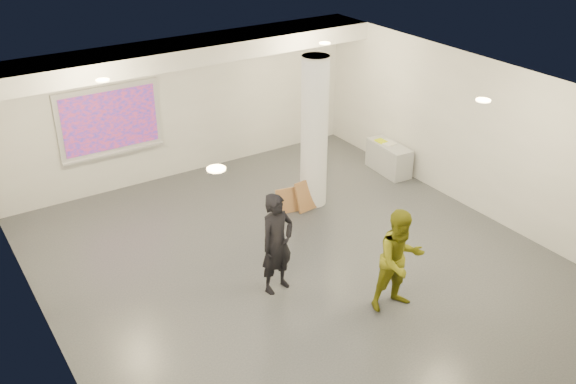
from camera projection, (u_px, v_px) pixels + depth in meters
floor at (301, 267)px, 10.86m from camera, size 8.00×9.00×0.01m
ceiling at (303, 97)px, 9.49m from camera, size 8.00×9.00×0.01m
wall_back at (183, 107)px, 13.54m from camera, size 8.00×0.01×3.00m
wall_front at (537, 348)px, 6.81m from camera, size 8.00×0.01×3.00m
wall_left at (44, 263)px, 8.25m from camera, size 0.01×9.00×3.00m
wall_right at (477, 136)px, 12.10m from camera, size 0.01×9.00×3.00m
soffit_band at (190, 51)px, 12.53m from camera, size 8.00×1.10×0.36m
downlight_nw at (103, 80)px, 10.31m from camera, size 0.22×0.22×0.02m
downlight_ne at (325, 43)px, 12.43m from camera, size 0.22×0.22×0.02m
downlight_sw at (216, 169)px, 7.32m from camera, size 0.22×0.22×0.02m
downlight_se at (483, 100)px, 9.44m from camera, size 0.22×0.22×0.02m
column at (314, 133)px, 12.24m from camera, size 0.52×0.52×3.00m
projection_screen at (110, 121)px, 12.72m from camera, size 2.10×0.13×1.42m
credenza at (389, 158)px, 14.06m from camera, size 0.54×1.14×0.65m
papers_stack at (387, 143)px, 13.98m from camera, size 0.28×0.36×0.02m
postit_pad at (381, 141)px, 14.05m from camera, size 0.19×0.26×0.03m
cardboard_back at (308, 195)px, 12.56m from camera, size 0.58×0.28×0.60m
cardboard_front at (287, 201)px, 12.45m from camera, size 0.47×0.22×0.50m
woman at (277, 243)px, 9.93m from camera, size 0.67×0.50×1.68m
man at (400, 260)px, 9.54m from camera, size 0.89×0.74×1.65m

